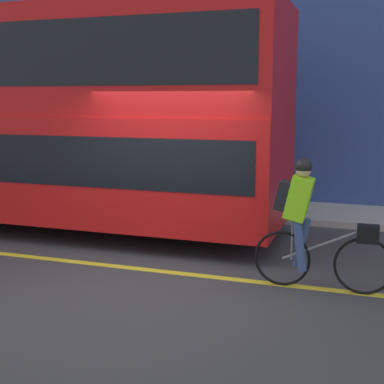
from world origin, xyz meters
name	(u,v)px	position (x,y,z in m)	size (l,w,h in m)	color
ground_plane	(152,273)	(0.00, 0.00, 0.00)	(80.00, 80.00, 0.00)	#38383A
road_center_line	(155,270)	(0.00, 0.12, 0.00)	(50.00, 0.14, 0.01)	yellow
sidewalk_curb	(232,208)	(0.00, 4.42, 0.06)	(60.00, 1.82, 0.12)	#A8A399
bus	(19,111)	(-3.43, 1.88, 2.16)	(9.83, 2.44, 3.87)	black
cyclist_on_bike	(309,220)	(2.11, 0.09, 0.90)	(1.73, 0.32, 1.67)	black
street_sign_post	(213,142)	(-0.41, 4.32, 1.49)	(0.36, 0.09, 2.44)	#59595B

